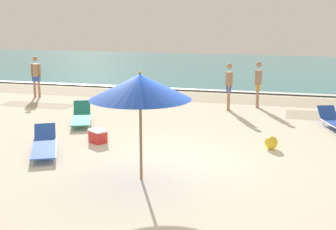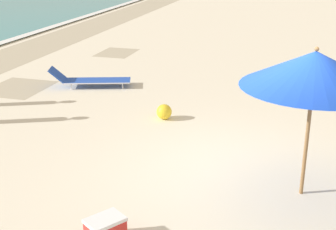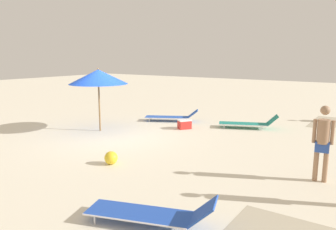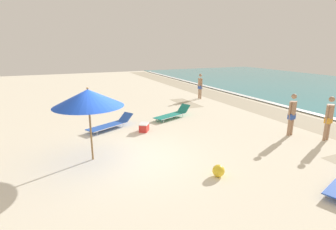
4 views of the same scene
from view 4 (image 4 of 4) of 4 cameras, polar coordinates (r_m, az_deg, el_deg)
ground_plane at (r=9.03m, az=-9.44°, el=-9.71°), size 60.00×60.00×0.16m
beach_umbrella at (r=8.53m, az=-16.99°, el=3.54°), size 2.20×2.20×2.41m
sun_lounger_under_umbrella at (r=12.14m, az=-12.33°, el=-1.96°), size 1.61×2.33×0.53m
sun_lounger_near_water_left at (r=13.61m, az=1.04°, el=0.21°), size 1.45×2.32×0.56m
beachgoer_wading_adult at (r=18.71m, az=7.01°, el=6.58°), size 0.45×0.27×1.76m
beachgoer_shoreline_child at (r=11.93m, az=25.41°, el=0.57°), size 0.27×0.45×1.76m
beachgoer_strolling_adult at (r=11.99m, az=31.65°, el=-0.15°), size 0.27×0.45×1.76m
beach_ball at (r=7.80m, az=10.93°, el=-11.83°), size 0.36×0.36×0.36m
cooler_box at (r=11.54m, az=-5.22°, el=-2.66°), size 0.61×0.57×0.37m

